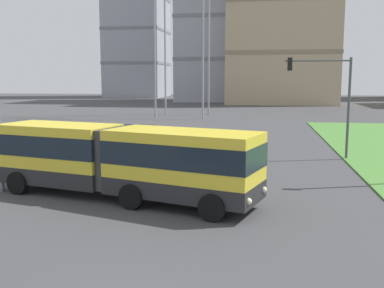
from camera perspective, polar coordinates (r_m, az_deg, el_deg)
The scene contains 5 objects.
articulated_bus at distance 18.90m, azimuth -8.97°, elevation -1.99°, with size 11.99×5.59×3.00m.
car_maroon_sedan at distance 33.10m, azimuth -6.92°, elevation 0.92°, with size 4.57×2.40×1.58m.
traffic_light_far_right at distance 28.99m, azimuth 16.92°, elevation 6.60°, with size 4.00×0.28×6.27m.
apartment_tower_westcentre at distance 101.09m, azimuth 3.75°, elevation 17.74°, with size 18.33×16.08×42.86m.
apartment_tower_centre at distance 93.68m, azimuth 11.39°, elevation 16.61°, with size 20.99×18.56×37.29m.
Camera 1 is at (2.91, -6.70, 5.03)m, focal length 41.95 mm.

